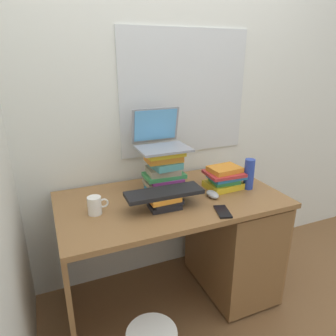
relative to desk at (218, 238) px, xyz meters
name	(u,v)px	position (x,y,z in m)	size (l,w,h in m)	color
ground_plane	(171,298)	(-0.32, 0.03, -0.40)	(6.00, 6.00, 0.00)	brown
wall_back	(147,93)	(-0.32, 0.43, 0.90)	(6.00, 0.06, 2.60)	silver
desk	(218,238)	(0.00, 0.00, 0.00)	(1.30, 0.71, 0.74)	olive
book_stack_tall	(164,171)	(-0.32, 0.14, 0.47)	(0.25, 0.20, 0.26)	#2672B2
book_stack_keyboard_riser	(164,201)	(-0.41, -0.08, 0.38)	(0.19, 0.16, 0.08)	black
book_stack_side	(225,178)	(0.04, 0.03, 0.41)	(0.25, 0.20, 0.14)	yellow
laptop	(160,138)	(-0.32, 0.19, 0.65)	(0.30, 0.27, 0.23)	gray
keyboard	(164,193)	(-0.41, -0.07, 0.43)	(0.42, 0.14, 0.02)	black
computer_mouse	(212,194)	(-0.10, -0.06, 0.36)	(0.06, 0.10, 0.04)	#A5A8AD
mug	(95,205)	(-0.77, 0.00, 0.39)	(0.11, 0.07, 0.10)	white
water_bottle	(249,174)	(0.17, -0.03, 0.43)	(0.06, 0.06, 0.19)	#263FA5
cell_phone	(223,212)	(-0.14, -0.25, 0.34)	(0.07, 0.14, 0.01)	black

